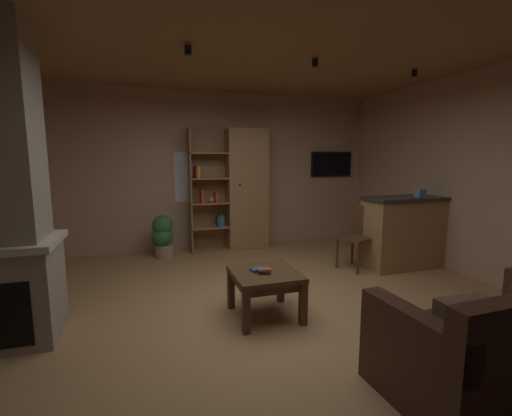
% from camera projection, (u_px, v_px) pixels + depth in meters
% --- Properties ---
extents(floor, '(5.95, 5.68, 0.02)m').
position_uv_depth(floor, '(267.00, 311.00, 3.74)').
color(floor, '#A37A4C').
rests_on(floor, ground).
extents(wall_back, '(6.07, 0.06, 2.75)m').
position_uv_depth(wall_back, '(214.00, 171.00, 6.24)').
color(wall_back, tan).
rests_on(wall_back, ground).
extents(wall_right, '(0.06, 5.68, 2.75)m').
position_uv_depth(wall_right, '(490.00, 177.00, 4.44)').
color(wall_right, tan).
rests_on(wall_right, ground).
extents(ceiling, '(5.95, 5.68, 0.02)m').
position_uv_depth(ceiling, '(269.00, 37.00, 3.34)').
color(ceiling, '#8E6B47').
extents(window_pane_back, '(0.63, 0.01, 0.87)m').
position_uv_depth(window_pane_back, '(193.00, 177.00, 6.11)').
color(window_pane_back, white).
extents(bookshelf_cabinet, '(1.36, 0.41, 2.11)m').
position_uv_depth(bookshelf_cabinet, '(242.00, 190.00, 6.16)').
color(bookshelf_cabinet, '#997047').
rests_on(bookshelf_cabinet, ground).
extents(kitchen_bar_counter, '(1.41, 0.57, 1.05)m').
position_uv_depth(kitchen_bar_counter, '(409.00, 231.00, 5.19)').
color(kitchen_bar_counter, '#997047').
rests_on(kitchen_bar_counter, ground).
extents(tissue_box, '(0.13, 0.13, 0.11)m').
position_uv_depth(tissue_box, '(420.00, 193.00, 5.08)').
color(tissue_box, '#598CBF').
rests_on(tissue_box, kitchen_bar_counter).
extents(leather_couch, '(1.64, 0.89, 0.84)m').
position_uv_depth(leather_couch, '(502.00, 348.00, 2.42)').
color(leather_couch, '#382116').
rests_on(leather_couch, ground).
extents(coffee_table, '(0.66, 0.67, 0.47)m').
position_uv_depth(coffee_table, '(265.00, 280.00, 3.55)').
color(coffee_table, '#4C331E').
rests_on(coffee_table, ground).
extents(table_book_0, '(0.15, 0.12, 0.03)m').
position_uv_depth(table_book_0, '(257.00, 270.00, 3.56)').
color(table_book_0, '#2D4C8C').
rests_on(table_book_0, coffee_table).
extents(table_book_1, '(0.14, 0.10, 0.02)m').
position_uv_depth(table_book_1, '(264.00, 270.00, 3.48)').
color(table_book_1, brown).
rests_on(table_book_1, coffee_table).
extents(dining_chair, '(0.54, 0.54, 0.92)m').
position_uv_depth(dining_chair, '(359.00, 233.00, 5.10)').
color(dining_chair, '#4C331E').
rests_on(dining_chair, ground).
extents(potted_floor_plant, '(0.35, 0.35, 0.70)m').
position_uv_depth(potted_floor_plant, '(163.00, 235.00, 5.66)').
color(potted_floor_plant, '#9E896B').
rests_on(potted_floor_plant, ground).
extents(wall_mounted_tv, '(0.86, 0.06, 0.48)m').
position_uv_depth(wall_mounted_tv, '(331.00, 164.00, 6.87)').
color(wall_mounted_tv, black).
extents(track_light_spot_0, '(0.07, 0.07, 0.09)m').
position_uv_depth(track_light_spot_0, '(27.00, 38.00, 3.15)').
color(track_light_spot_0, black).
extents(track_light_spot_1, '(0.07, 0.07, 0.09)m').
position_uv_depth(track_light_spot_1, '(188.00, 50.00, 3.50)').
color(track_light_spot_1, black).
extents(track_light_spot_2, '(0.07, 0.07, 0.09)m').
position_uv_depth(track_light_spot_2, '(315.00, 63.00, 3.97)').
color(track_light_spot_2, black).
extents(track_light_spot_3, '(0.07, 0.07, 0.09)m').
position_uv_depth(track_light_spot_3, '(414.00, 73.00, 4.45)').
color(track_light_spot_3, black).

